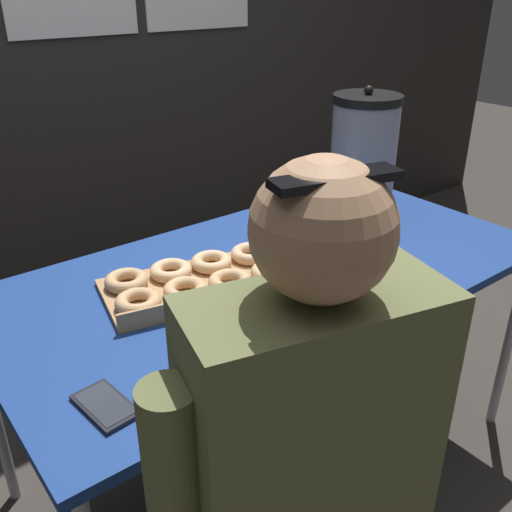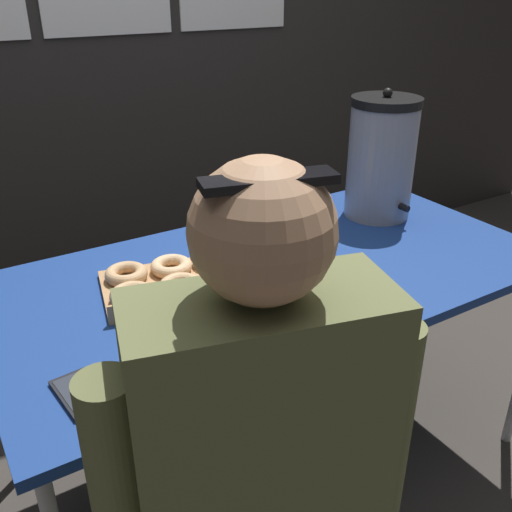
% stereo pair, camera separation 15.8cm
% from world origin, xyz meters
% --- Properties ---
extents(ground_plane, '(12.00, 12.00, 0.00)m').
position_xyz_m(ground_plane, '(0.00, 0.00, 0.00)').
color(ground_plane, '#3D3833').
extents(folding_table, '(1.59, 0.83, 0.73)m').
position_xyz_m(folding_table, '(0.00, 0.00, 0.69)').
color(folding_table, navy).
rests_on(folding_table, ground).
extents(donut_box, '(0.55, 0.37, 0.05)m').
position_xyz_m(donut_box, '(-0.23, 0.04, 0.75)').
color(donut_box, tan).
rests_on(donut_box, folding_table).
extents(coffee_urn, '(0.23, 0.26, 0.44)m').
position_xyz_m(coffee_urn, '(0.53, 0.17, 0.93)').
color(coffee_urn, '#939399').
rests_on(coffee_urn, folding_table).
extents(cell_phone, '(0.09, 0.15, 0.01)m').
position_xyz_m(cell_phone, '(-0.64, -0.25, 0.73)').
color(cell_phone, black).
rests_on(cell_phone, folding_table).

